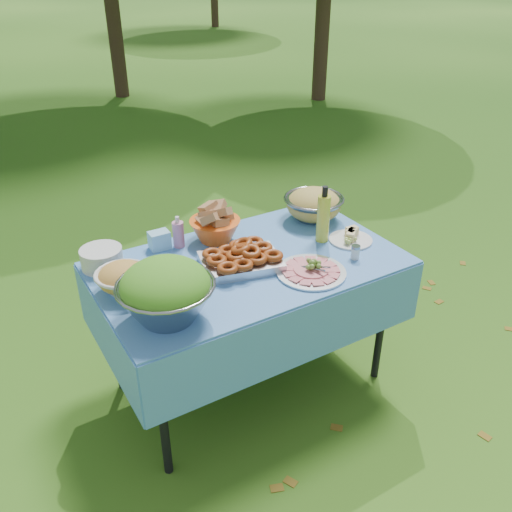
{
  "coord_description": "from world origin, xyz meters",
  "views": [
    {
      "loc": [
        -1.14,
        -1.96,
        2.08
      ],
      "look_at": [
        0.04,
        0.0,
        0.78
      ],
      "focal_mm": 38.0,
      "sensor_mm": 36.0,
      "label": 1
    }
  ],
  "objects_px": {
    "bread_bowl": "(215,225)",
    "pasta_bowl_steel": "(314,204)",
    "oil_bottle": "(324,214)",
    "plate_stack": "(102,258)",
    "picnic_table": "(250,325)",
    "charcuterie_platter": "(311,266)",
    "salad_bowl": "(166,291)"
  },
  "relations": [
    {
      "from": "bread_bowl",
      "to": "pasta_bowl_steel",
      "type": "height_order",
      "value": "same"
    },
    {
      "from": "oil_bottle",
      "to": "plate_stack",
      "type": "bearing_deg",
      "value": 163.17
    },
    {
      "from": "plate_stack",
      "to": "oil_bottle",
      "type": "relative_size",
      "value": 0.66
    },
    {
      "from": "picnic_table",
      "to": "oil_bottle",
      "type": "relative_size",
      "value": 4.87
    },
    {
      "from": "plate_stack",
      "to": "oil_bottle",
      "type": "bearing_deg",
      "value": -16.83
    },
    {
      "from": "plate_stack",
      "to": "pasta_bowl_steel",
      "type": "height_order",
      "value": "pasta_bowl_steel"
    },
    {
      "from": "charcuterie_platter",
      "to": "oil_bottle",
      "type": "distance_m",
      "value": 0.36
    },
    {
      "from": "bread_bowl",
      "to": "pasta_bowl_steel",
      "type": "bearing_deg",
      "value": -5.01
    },
    {
      "from": "plate_stack",
      "to": "bread_bowl",
      "type": "distance_m",
      "value": 0.59
    },
    {
      "from": "bread_bowl",
      "to": "pasta_bowl_steel",
      "type": "xyz_separation_m",
      "value": [
        0.59,
        -0.05,
        0.0
      ]
    },
    {
      "from": "plate_stack",
      "to": "oil_bottle",
      "type": "height_order",
      "value": "oil_bottle"
    },
    {
      "from": "picnic_table",
      "to": "pasta_bowl_steel",
      "type": "relative_size",
      "value": 4.43
    },
    {
      "from": "plate_stack",
      "to": "charcuterie_platter",
      "type": "height_order",
      "value": "plate_stack"
    },
    {
      "from": "bread_bowl",
      "to": "salad_bowl",
      "type": "bearing_deg",
      "value": -133.37
    },
    {
      "from": "charcuterie_platter",
      "to": "oil_bottle",
      "type": "height_order",
      "value": "oil_bottle"
    },
    {
      "from": "oil_bottle",
      "to": "pasta_bowl_steel",
      "type": "bearing_deg",
      "value": 63.79
    },
    {
      "from": "plate_stack",
      "to": "oil_bottle",
      "type": "distance_m",
      "value": 1.11
    },
    {
      "from": "charcuterie_platter",
      "to": "salad_bowl",
      "type": "bearing_deg",
      "value": 178.62
    },
    {
      "from": "pasta_bowl_steel",
      "to": "salad_bowl",
      "type": "bearing_deg",
      "value": -156.84
    },
    {
      "from": "plate_stack",
      "to": "pasta_bowl_steel",
      "type": "xyz_separation_m",
      "value": [
        1.18,
        -0.08,
        0.04
      ]
    },
    {
      "from": "salad_bowl",
      "to": "pasta_bowl_steel",
      "type": "distance_m",
      "value": 1.17
    },
    {
      "from": "charcuterie_platter",
      "to": "oil_bottle",
      "type": "bearing_deg",
      "value": 44.44
    },
    {
      "from": "salad_bowl",
      "to": "oil_bottle",
      "type": "xyz_separation_m",
      "value": [
        0.95,
        0.22,
        0.02
      ]
    },
    {
      "from": "picnic_table",
      "to": "plate_stack",
      "type": "distance_m",
      "value": 0.82
    },
    {
      "from": "bread_bowl",
      "to": "oil_bottle",
      "type": "bearing_deg",
      "value": -31.4
    },
    {
      "from": "picnic_table",
      "to": "charcuterie_platter",
      "type": "distance_m",
      "value": 0.52
    },
    {
      "from": "picnic_table",
      "to": "pasta_bowl_steel",
      "type": "height_order",
      "value": "pasta_bowl_steel"
    },
    {
      "from": "salad_bowl",
      "to": "pasta_bowl_steel",
      "type": "height_order",
      "value": "salad_bowl"
    },
    {
      "from": "picnic_table",
      "to": "charcuterie_platter",
      "type": "bearing_deg",
      "value": -50.58
    },
    {
      "from": "pasta_bowl_steel",
      "to": "oil_bottle",
      "type": "relative_size",
      "value": 1.1
    },
    {
      "from": "salad_bowl",
      "to": "bread_bowl",
      "type": "xyz_separation_m",
      "value": [
        0.48,
        0.51,
        -0.04
      ]
    },
    {
      "from": "picnic_table",
      "to": "bread_bowl",
      "type": "height_order",
      "value": "bread_bowl"
    }
  ]
}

